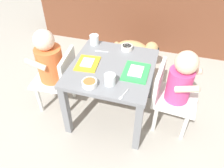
% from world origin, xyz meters
% --- Properties ---
extents(ground_plane, '(7.00, 7.00, 0.00)m').
position_xyz_m(ground_plane, '(0.00, 0.00, 0.00)').
color(ground_plane, '#9E998E').
extents(kitchen_cabinet_back, '(2.20, 0.40, 0.92)m').
position_xyz_m(kitchen_cabinet_back, '(0.00, 1.19, 0.46)').
color(kitchen_cabinet_back, brown).
rests_on(kitchen_cabinet_back, ground).
extents(dining_table, '(0.55, 0.58, 0.44)m').
position_xyz_m(dining_table, '(0.00, 0.00, 0.37)').
color(dining_table, slate).
rests_on(dining_table, ground).
extents(seated_child_left, '(0.30, 0.30, 0.66)m').
position_xyz_m(seated_child_left, '(-0.44, -0.03, 0.40)').
color(seated_child_left, silver).
rests_on(seated_child_left, ground).
extents(seated_child_right, '(0.30, 0.30, 0.63)m').
position_xyz_m(seated_child_right, '(0.43, 0.01, 0.39)').
color(seated_child_right, silver).
rests_on(seated_child_right, ground).
extents(dog, '(0.42, 0.17, 0.31)m').
position_xyz_m(dog, '(0.04, 0.60, 0.21)').
color(dog, tan).
rests_on(dog, ground).
extents(food_tray_left, '(0.16, 0.19, 0.02)m').
position_xyz_m(food_tray_left, '(-0.16, -0.02, 0.45)').
color(food_tray_left, gold).
rests_on(food_tray_left, dining_table).
extents(food_tray_right, '(0.16, 0.21, 0.02)m').
position_xyz_m(food_tray_right, '(0.16, -0.02, 0.45)').
color(food_tray_right, green).
rests_on(food_tray_right, dining_table).
extents(water_cup_left, '(0.07, 0.07, 0.07)m').
position_xyz_m(water_cup_left, '(-0.21, 0.24, 0.47)').
color(water_cup_left, white).
rests_on(water_cup_left, dining_table).
extents(water_cup_right, '(0.07, 0.07, 0.07)m').
position_xyz_m(water_cup_right, '(0.04, -0.17, 0.47)').
color(water_cup_right, white).
rests_on(water_cup_right, dining_table).
extents(cereal_bowl_left_side, '(0.09, 0.09, 0.03)m').
position_xyz_m(cereal_bowl_left_side, '(-0.07, -0.22, 0.46)').
color(cereal_bowl_left_side, white).
rests_on(cereal_bowl_left_side, dining_table).
extents(veggie_bowl_far, '(0.08, 0.08, 0.03)m').
position_xyz_m(veggie_bowl_far, '(0.05, 0.23, 0.46)').
color(veggie_bowl_far, silver).
rests_on(veggie_bowl_far, dining_table).
extents(spoon_by_left_tray, '(0.10, 0.02, 0.01)m').
position_xyz_m(spoon_by_left_tray, '(-0.13, 0.15, 0.45)').
color(spoon_by_left_tray, silver).
rests_on(spoon_by_left_tray, dining_table).
extents(spoon_by_right_tray, '(0.04, 0.10, 0.01)m').
position_xyz_m(spoon_by_right_tray, '(0.14, -0.25, 0.45)').
color(spoon_by_right_tray, silver).
rests_on(spoon_by_right_tray, dining_table).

